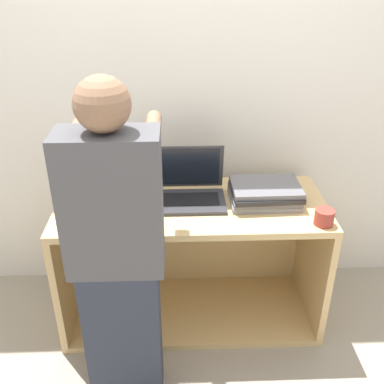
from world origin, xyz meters
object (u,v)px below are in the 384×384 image
at_px(laptop_open, 191,190).
at_px(person, 118,261).
at_px(mug, 324,217).
at_px(laptop_stack_left, 118,195).
at_px(laptop_stack_right, 265,193).

bearing_deg(laptop_open, person, -120.01).
distance_m(person, mug, 1.02).
bearing_deg(laptop_stack_left, person, -84.03).
bearing_deg(laptop_stack_right, mug, -42.71).
xyz_separation_m(person, mug, (0.98, 0.30, 0.01)).
relative_size(laptop_stack_left, person, 0.24).
xyz_separation_m(laptop_stack_right, person, (-0.73, -0.53, -0.02)).
distance_m(laptop_open, laptop_stack_right, 0.40).
distance_m(laptop_stack_right, person, 0.90).
bearing_deg(mug, laptop_stack_right, 137.29).
bearing_deg(laptop_stack_left, laptop_open, 7.97).
bearing_deg(mug, person, -163.02).
distance_m(laptop_stack_left, person, 0.53).
bearing_deg(laptop_stack_left, mug, -12.25).
relative_size(laptop_open, laptop_stack_left, 0.94).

